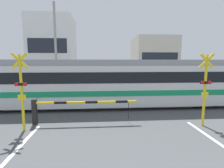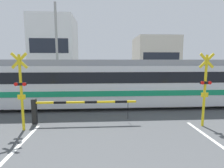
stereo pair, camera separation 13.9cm
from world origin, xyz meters
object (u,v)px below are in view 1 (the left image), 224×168
(commuter_train, at_px, (112,81))
(crossing_barrier_far, at_px, (137,87))
(crossing_barrier_near, at_px, (64,107))
(crossing_signal_left, at_px, (21,88))
(crossing_signal_right, at_px, (205,86))
(pedestrian, at_px, (94,82))

(commuter_train, height_order, crossing_barrier_far, commuter_train)
(crossing_barrier_near, height_order, crossing_signal_left, crossing_signal_left)
(commuter_train, bearing_deg, crossing_signal_left, -135.97)
(crossing_barrier_near, xyz_separation_m, crossing_barrier_far, (4.82, 6.04, 0.00))
(commuter_train, distance_m, crossing_signal_right, 5.54)
(commuter_train, height_order, crossing_barrier_near, commuter_train)
(crossing_barrier_near, bearing_deg, crossing_signal_right, -6.62)
(crossing_barrier_far, relative_size, crossing_signal_left, 1.49)
(crossing_barrier_near, height_order, crossing_barrier_far, same)
(crossing_signal_left, distance_m, pedestrian, 9.45)
(commuter_train, height_order, crossing_signal_right, crossing_signal_right)
(crossing_signal_left, bearing_deg, crossing_barrier_far, 46.67)
(commuter_train, xyz_separation_m, crossing_signal_left, (-4.06, -3.93, 0.20))
(crossing_signal_left, xyz_separation_m, pedestrian, (2.78, 8.99, -0.87))
(crossing_signal_right, xyz_separation_m, pedestrian, (-5.19, 8.99, -0.87))
(commuter_train, relative_size, crossing_barrier_near, 4.42)
(commuter_train, xyz_separation_m, pedestrian, (-1.28, 5.06, -0.67))
(crossing_signal_left, bearing_deg, commuter_train, 44.03)
(crossing_barrier_far, distance_m, pedestrian, 4.24)
(crossing_barrier_far, height_order, crossing_signal_right, crossing_signal_right)
(crossing_barrier_near, xyz_separation_m, pedestrian, (1.20, 8.24, 0.14))
(crossing_barrier_near, distance_m, crossing_barrier_far, 7.72)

